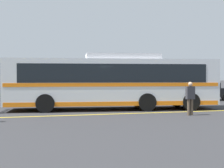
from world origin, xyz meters
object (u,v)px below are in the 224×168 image
Objects in this scene: parked_car_1 at (34,94)px; parked_car_2 at (118,93)px; pedestrian_0 at (190,96)px; parked_car_3 at (203,91)px; transit_bus at (112,81)px.

parked_car_2 is at bearing 90.12° from parked_car_1.
pedestrian_0 is (7.45, -8.40, 0.21)m from parked_car_1.
parked_car_2 is 6.92m from parked_car_3.
parked_car_1 is at bearing 86.66° from parked_car_3.
transit_bus is at bearing 163.45° from parked_car_2.
parked_car_1 is at bearing -47.89° from pedestrian_0.
parked_car_3 is (6.90, -0.53, 0.08)m from parked_car_2.
parked_car_3 is at bearing 85.28° from parked_car_1.
parked_car_1 is at bearing 50.24° from transit_bus.
parked_car_2 is 2.56× the size of pedestrian_0.
parked_car_3 is (13.17, 0.00, 0.00)m from parked_car_1.
pedestrian_0 is at bearing 36.85° from parked_car_1.
parked_car_2 is 0.88× the size of parked_car_3.
parked_car_1 is 1.17× the size of parked_car_2.
parked_car_1 is (-4.40, 4.74, -0.93)m from transit_bus.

